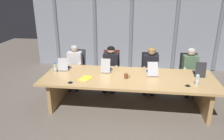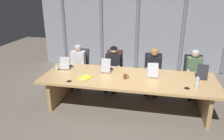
{
  "view_description": "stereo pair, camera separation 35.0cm",
  "coord_description": "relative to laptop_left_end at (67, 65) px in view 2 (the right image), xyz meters",
  "views": [
    {
      "loc": [
        0.2,
        -4.38,
        2.49
      ],
      "look_at": [
        -0.37,
        0.11,
        0.82
      ],
      "focal_mm": 34.68,
      "sensor_mm": 36.0,
      "label": 1
    },
    {
      "loc": [
        0.54,
        -4.32,
        2.49
      ],
      "look_at": [
        -0.37,
        0.11,
        0.82
      ],
      "focal_mm": 34.68,
      "sensor_mm": 36.0,
      "label": 2
    }
  ],
  "objects": [
    {
      "name": "ground_plane",
      "position": [
        1.54,
        -0.31,
        -0.78
      ],
      "size": [
        13.36,
        13.36,
        0.0
      ],
      "primitive_type": "plane",
      "color": "#6B6056"
    },
    {
      "name": "conference_table",
      "position": [
        1.54,
        -0.31,
        -0.2
      ],
      "size": [
        3.74,
        1.3,
        0.72
      ],
      "color": "tan",
      "rests_on": "ground_plane"
    },
    {
      "name": "curtain_backdrop",
      "position": [
        1.54,
        2.44,
        0.72
      ],
      "size": [
        6.68,
        0.17,
        2.99
      ],
      "color": "gray",
      "rests_on": "ground_plane"
    },
    {
      "name": "laptop_left_end",
      "position": [
        0.0,
        0.0,
        0.0
      ],
      "size": [
        0.26,
        0.41,
        0.3
      ],
      "rotation": [
        0.0,
        0.0,
        1.65
      ],
      "color": "#BCBCC1",
      "rests_on": "conference_table"
    },
    {
      "name": "laptop_left_mid",
      "position": [
        1.02,
        -0.01,
        0.01
      ],
      "size": [
        0.23,
        0.42,
        0.33
      ],
      "rotation": [
        0.0,
        0.0,
        1.54
      ],
      "color": "#BCBCC1",
      "rests_on": "conference_table"
    },
    {
      "name": "laptop_center",
      "position": [
        2.05,
        -0.05,
        0.0
      ],
      "size": [
        0.28,
        0.49,
        0.31
      ],
      "rotation": [
        0.0,
        0.0,
        1.69
      ],
      "color": "#BCBCC1",
      "rests_on": "conference_table"
    },
    {
      "name": "laptop_right_mid",
      "position": [
        3.09,
        -0.0,
        0.01
      ],
      "size": [
        0.25,
        0.42,
        0.33
      ],
      "rotation": [
        0.0,
        0.0,
        1.49
      ],
      "color": "#2D2D33",
      "rests_on": "conference_table"
    },
    {
      "name": "office_chair_left_end",
      "position": [
        0.04,
        0.76,
        -0.42
      ],
      "size": [
        0.6,
        0.6,
        0.97
      ],
      "rotation": [
        0.0,
        0.0,
        -1.7
      ],
      "color": "#2D2D38",
      "rests_on": "ground_plane"
    },
    {
      "name": "office_chair_left_mid",
      "position": [
        1.04,
        0.76,
        -0.42
      ],
      "size": [
        0.6,
        0.61,
        0.98
      ],
      "rotation": [
        0.0,
        0.0,
        -1.44
      ],
      "color": "#511E19",
      "rests_on": "ground_plane"
    },
    {
      "name": "office_chair_center",
      "position": [
        2.06,
        0.76,
        -0.43
      ],
      "size": [
        0.6,
        0.6,
        0.95
      ],
      "rotation": [
        0.0,
        0.0,
        -1.52
      ],
      "color": "black",
      "rests_on": "ground_plane"
    },
    {
      "name": "office_chair_right_mid",
      "position": [
        3.06,
        0.76,
        -0.42
      ],
      "size": [
        0.6,
        0.6,
        0.96
      ],
      "rotation": [
        0.0,
        0.0,
        -1.54
      ],
      "color": "black",
      "rests_on": "ground_plane"
    },
    {
      "name": "person_left_end",
      "position": [
        0.05,
        0.59,
        -0.14
      ],
      "size": [
        0.4,
        0.56,
        1.14
      ],
      "rotation": [
        0.0,
        0.0,
        -1.5
      ],
      "color": "silver",
      "rests_on": "ground_plane"
    },
    {
      "name": "person_left_mid",
      "position": [
        1.03,
        0.6,
        -0.13
      ],
      "size": [
        0.42,
        0.56,
        1.15
      ],
      "rotation": [
        0.0,
        0.0,
        -1.64
      ],
      "color": "black",
      "rests_on": "ground_plane"
    },
    {
      "name": "person_center",
      "position": [
        2.07,
        0.59,
        -0.13
      ],
      "size": [
        0.42,
        0.57,
        1.14
      ],
      "rotation": [
        0.0,
        0.0,
        -1.67
      ],
      "color": "black",
      "rests_on": "ground_plane"
    },
    {
      "name": "person_right_mid",
      "position": [
        3.05,
        0.59,
        -0.12
      ],
      "size": [
        0.4,
        0.56,
        1.16
      ],
      "rotation": [
        0.0,
        0.0,
        -1.5
      ],
      "color": "#4C6B4C",
      "rests_on": "ground_plane"
    },
    {
      "name": "water_bottle_primary",
      "position": [
        2.92,
        -0.57,
        0.04
      ],
      "size": [
        0.07,
        0.07,
        0.22
      ],
      "color": "silver",
      "rests_on": "conference_table"
    },
    {
      "name": "water_bottle_secondary",
      "position": [
        -0.14,
        -0.24,
        0.04
      ],
      "size": [
        0.07,
        0.07,
        0.22
      ],
      "color": "#ADD1B2",
      "rests_on": "conference_table"
    },
    {
      "name": "coffee_mug_near",
      "position": [
        1.5,
        -0.4,
        -0.01
      ],
      "size": [
        0.13,
        0.08,
        0.1
      ],
      "color": "brown",
      "rests_on": "conference_table"
    },
    {
      "name": "conference_mic_left_side",
      "position": [
        2.73,
        -0.65,
        -0.04
      ],
      "size": [
        0.11,
        0.11,
        0.03
      ],
      "primitive_type": "cone",
      "color": "black",
      "rests_on": "conference_table"
    },
    {
      "name": "conference_mic_middle",
      "position": [
        0.39,
        -0.79,
        -0.04
      ],
      "size": [
        0.11,
        0.11,
        0.03
      ],
      "primitive_type": "cone",
      "color": "black",
      "rests_on": "conference_table"
    },
    {
      "name": "spiral_notepad",
      "position": [
        0.65,
        -0.55,
        -0.05
      ],
      "size": [
        0.31,
        0.36,
        0.03
      ],
      "rotation": [
        0.0,
        0.0,
        -0.35
      ],
      "color": "yellow",
      "rests_on": "conference_table"
    }
  ]
}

